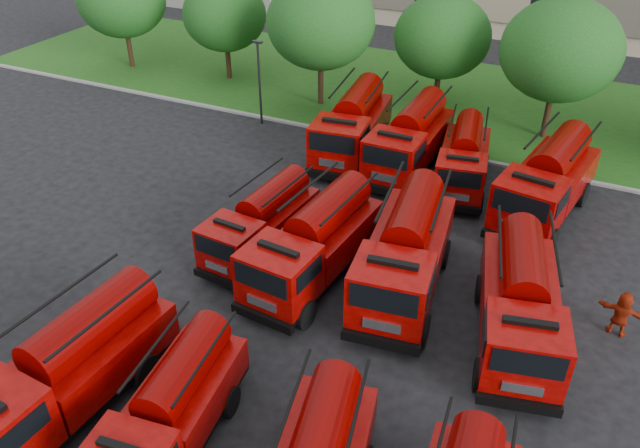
% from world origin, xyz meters
% --- Properties ---
extents(ground, '(140.00, 140.00, 0.00)m').
position_xyz_m(ground, '(0.00, 0.00, 0.00)').
color(ground, black).
rests_on(ground, ground).
extents(lawn, '(70.00, 16.00, 0.12)m').
position_xyz_m(lawn, '(0.00, 26.00, 0.06)').
color(lawn, '#175015').
rests_on(lawn, ground).
extents(curb, '(70.00, 0.30, 0.14)m').
position_xyz_m(curb, '(0.00, 17.90, 0.07)').
color(curb, gray).
rests_on(curb, ground).
extents(tree_1, '(5.71, 5.71, 6.98)m').
position_xyz_m(tree_1, '(-16.00, 23.00, 4.55)').
color(tree_1, '#382314').
rests_on(tree_1, ground).
extents(tree_2, '(6.72, 6.72, 8.22)m').
position_xyz_m(tree_2, '(-8.00, 21.50, 5.35)').
color(tree_2, '#382314').
rests_on(tree_2, ground).
extents(tree_3, '(5.88, 5.88, 7.19)m').
position_xyz_m(tree_3, '(-1.00, 24.00, 4.68)').
color(tree_3, '#382314').
rests_on(tree_3, ground).
extents(tree_4, '(6.55, 6.55, 8.01)m').
position_xyz_m(tree_4, '(6.00, 22.50, 5.22)').
color(tree_4, '#382314').
rests_on(tree_4, ground).
extents(lamp_post_0, '(0.60, 0.25, 5.11)m').
position_xyz_m(lamp_post_0, '(-10.00, 17.20, 2.90)').
color(lamp_post_0, black).
rests_on(lamp_post_0, ground).
extents(fire_truck_0, '(3.16, 7.70, 3.43)m').
position_xyz_m(fire_truck_0, '(-4.17, -4.62, 1.73)').
color(fire_truck_0, black).
rests_on(fire_truck_0, ground).
extents(fire_truck_1, '(3.02, 6.65, 2.92)m').
position_xyz_m(fire_truck_1, '(-0.51, -4.42, 1.47)').
color(fire_truck_1, black).
rests_on(fire_truck_1, ground).
extents(fire_truck_4, '(2.74, 6.53, 2.90)m').
position_xyz_m(fire_truck_4, '(-3.19, 5.48, 1.46)').
color(fire_truck_4, black).
rests_on(fire_truck_4, ground).
extents(fire_truck_5, '(3.27, 7.68, 3.40)m').
position_xyz_m(fire_truck_5, '(-0.32, 4.70, 1.71)').
color(fire_truck_5, black).
rests_on(fire_truck_5, ground).
extents(fire_truck_6, '(3.73, 8.23, 3.62)m').
position_xyz_m(fire_truck_6, '(3.17, 5.56, 1.82)').
color(fire_truck_6, black).
rests_on(fire_truck_6, ground).
extents(fire_truck_7, '(4.08, 7.77, 3.37)m').
position_xyz_m(fire_truck_7, '(7.70, 4.54, 1.70)').
color(fire_truck_7, black).
rests_on(fire_truck_7, ground).
extents(fire_truck_8, '(3.68, 8.16, 3.59)m').
position_xyz_m(fire_truck_8, '(-3.29, 15.63, 1.81)').
color(fire_truck_8, black).
rests_on(fire_truck_8, ground).
extents(fire_truck_9, '(2.91, 7.72, 3.50)m').
position_xyz_m(fire_truck_9, '(0.09, 15.37, 1.76)').
color(fire_truck_9, black).
rests_on(fire_truck_9, ground).
extents(fire_truck_10, '(3.38, 6.93, 3.02)m').
position_xyz_m(fire_truck_10, '(3.08, 14.85, 1.52)').
color(fire_truck_10, black).
rests_on(fire_truck_10, ground).
extents(fire_truck_11, '(3.99, 8.26, 3.61)m').
position_xyz_m(fire_truck_11, '(7.26, 13.61, 1.81)').
color(fire_truck_11, black).
rests_on(fire_truck_11, ground).
extents(firefighter_4, '(1.03, 0.95, 1.76)m').
position_xyz_m(firefighter_4, '(-3.91, -2.61, 0.00)').
color(firefighter_4, black).
rests_on(firefighter_4, ground).
extents(firefighter_5, '(1.77, 0.92, 1.83)m').
position_xyz_m(firefighter_5, '(11.05, 6.46, 0.00)').
color(firefighter_5, '#9A240B').
rests_on(firefighter_5, ground).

